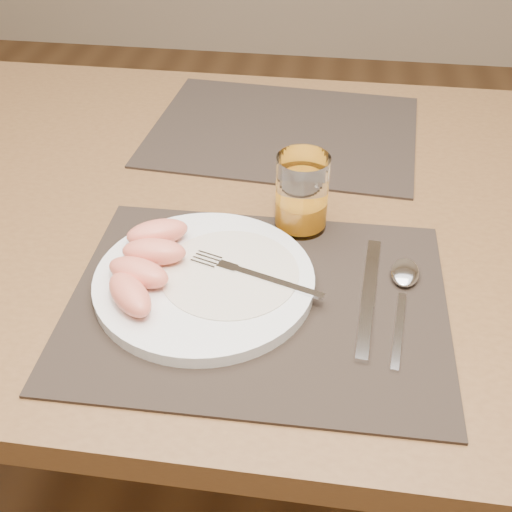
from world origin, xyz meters
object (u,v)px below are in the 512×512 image
at_px(knife, 367,306).
at_px(juice_glass, 302,197).
at_px(plate, 204,281).
at_px(spoon, 404,280).
at_px(placemat_far, 284,130).
at_px(fork, 245,272).
at_px(table, 264,245).
at_px(placemat_near, 258,301).

distance_m(knife, juice_glass, 0.19).
distance_m(plate, spoon, 0.25).
height_order(placemat_far, fork, fork).
height_order(table, fork, fork).
distance_m(plate, knife, 0.20).
height_order(table, knife, knife).
relative_size(plate, fork, 1.58).
xyz_separation_m(knife, juice_glass, (-0.09, 0.15, 0.04)).
relative_size(table, fork, 8.18).
bearing_deg(spoon, table, 139.90).
bearing_deg(placemat_far, spoon, -63.60).
bearing_deg(juice_glass, table, 134.20).
height_order(table, juice_glass, juice_glass).
height_order(fork, juice_glass, juice_glass).
height_order(plate, juice_glass, juice_glass).
distance_m(table, placemat_near, 0.24).
xyz_separation_m(fork, knife, (0.15, -0.02, -0.02)).
bearing_deg(knife, fork, 171.49).
distance_m(table, spoon, 0.27).
bearing_deg(table, juice_glass, -45.80).
relative_size(plate, spoon, 1.40).
relative_size(table, placemat_near, 3.11).
bearing_deg(juice_glass, plate, -126.36).
relative_size(plate, knife, 1.22).
height_order(placemat_far, plate, plate).
relative_size(knife, juice_glass, 2.05).
distance_m(placemat_near, knife, 0.13).
xyz_separation_m(spoon, juice_glass, (-0.14, 0.10, 0.04)).
bearing_deg(spoon, knife, -131.98).
xyz_separation_m(placemat_near, placemat_far, (-0.02, 0.44, 0.00)).
bearing_deg(placemat_near, spoon, 17.56).
relative_size(placemat_far, spoon, 2.34).
height_order(placemat_far, knife, knife).
height_order(plate, fork, fork).
xyz_separation_m(plate, spoon, (0.24, 0.04, -0.00)).
height_order(table, placemat_far, placemat_far).
distance_m(placemat_far, spoon, 0.43).
xyz_separation_m(knife, spoon, (0.04, 0.05, 0.00)).
distance_m(placemat_near, fork, 0.04).
height_order(fork, knife, fork).
relative_size(table, plate, 5.19).
height_order(spoon, juice_glass, juice_glass).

